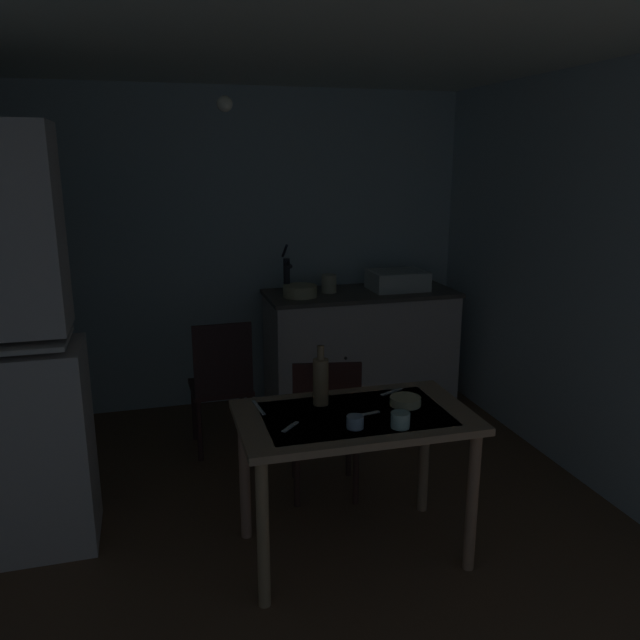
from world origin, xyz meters
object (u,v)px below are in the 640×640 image
hand_pump (287,273)px  teacup_cream (400,420)px  sink_basin (397,280)px  chair_by_counter (222,383)px  glass_bottle (321,380)px  chair_far_side (325,422)px  serving_bowl_wide (405,401)px  dining_table (354,434)px  mixing_bowl_counter (300,291)px

hand_pump → teacup_cream: 2.19m
sink_basin → chair_by_counter: 1.68m
hand_pump → glass_bottle: 1.83m
hand_pump → chair_far_side: (-0.09, -1.39, -0.63)m
chair_by_counter → teacup_cream: (0.64, -1.53, 0.30)m
sink_basin → chair_by_counter: sink_basin is taller
chair_far_side → chair_by_counter: chair_by_counter is taller
sink_basin → teacup_cream: bearing=-111.9°
teacup_cream → glass_bottle: 0.47m
serving_bowl_wide → teacup_cream: (-0.13, -0.24, 0.02)m
dining_table → glass_bottle: (-0.13, 0.16, 0.24)m
dining_table → chair_by_counter: (-0.49, 1.33, -0.16)m
sink_basin → dining_table: 2.19m
sink_basin → hand_pump: (-0.89, 0.05, 0.09)m
mixing_bowl_counter → dining_table: mixing_bowl_counter is taller
sink_basin → hand_pump: hand_pump is taller
sink_basin → chair_far_side: sink_basin is taller
hand_pump → chair_by_counter: 1.06m
sink_basin → glass_bottle: 2.09m
mixing_bowl_counter → chair_far_side: bearing=-97.6°
sink_basin → mixing_bowl_counter: bearing=-176.5°
serving_bowl_wide → mixing_bowl_counter: bearing=92.8°
mixing_bowl_counter → glass_bottle: size_ratio=0.85×
chair_by_counter → teacup_cream: 1.69m
sink_basin → hand_pump: size_ratio=1.13×
chair_by_counter → teacup_cream: chair_by_counter is taller
sink_basin → mixing_bowl_counter: 0.81m
glass_bottle → serving_bowl_wide: bearing=-17.3°
chair_far_side → serving_bowl_wide: 0.67m
serving_bowl_wide → glass_bottle: (-0.40, 0.13, 0.10)m
sink_basin → chair_far_side: (-0.99, -1.35, -0.54)m
teacup_cream → dining_table: bearing=125.7°
mixing_bowl_counter → dining_table: bearing=-95.8°
dining_table → glass_bottle: 0.31m
serving_bowl_wide → glass_bottle: glass_bottle is taller
mixing_bowl_counter → hand_pump: bearing=129.9°
chair_far_side → teacup_cream: chair_far_side is taller
hand_pump → glass_bottle: hand_pump is taller
chair_far_side → chair_by_counter: size_ratio=0.93×
dining_table → sink_basin: bearing=62.4°
chair_far_side → teacup_cream: size_ratio=9.87×
dining_table → serving_bowl_wide: bearing=7.4°
dining_table → serving_bowl_wide: serving_bowl_wide is taller
hand_pump → chair_by_counter: size_ratio=0.42×
chair_by_counter → dining_table: bearing=-69.8°
mixing_bowl_counter → sink_basin: bearing=3.5°
hand_pump → chair_far_side: hand_pump is taller
sink_basin → serving_bowl_wide: bearing=-111.0°
sink_basin → hand_pump: bearing=177.1°
chair_far_side → serving_bowl_wide: bearing=-63.9°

